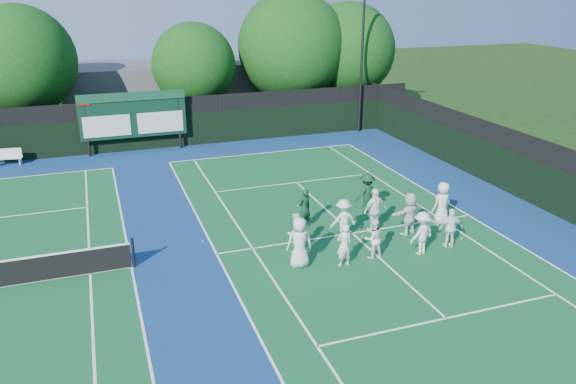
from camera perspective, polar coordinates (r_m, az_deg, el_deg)
name	(u,v)px	position (r m, az deg, el deg)	size (l,w,h in m)	color
ground	(364,244)	(21.65, 7.69, -5.23)	(120.00, 120.00, 0.00)	#16340E
court_apron	(203,256)	(20.75, -8.67, -6.47)	(34.00, 32.00, 0.01)	navy
near_court	(352,233)	(22.45, 6.54, -4.18)	(11.05, 23.85, 0.01)	#115629
back_fence	(151,127)	(34.35, -13.72, 6.47)	(34.00, 0.08, 3.00)	black
divider_fence_right	(539,177)	(26.95, 24.18, 1.43)	(0.08, 32.00, 3.00)	black
scoreboard	(133,115)	(33.69, -15.48, 7.51)	(6.00, 0.21, 3.55)	black
clubhouse	(193,89)	(42.52, -9.61, 10.27)	(18.00, 6.00, 4.00)	#545459
light_pole_right	(363,34)	(37.06, 7.62, 15.62)	(1.20, 0.30, 10.12)	black
bench	(8,156)	(34.13, -26.57, 3.27)	(1.48, 0.59, 0.91)	silver
tree_b	(23,64)	(37.28, -25.33, 11.72)	(6.49, 6.49, 8.29)	#32190D
tree_c	(196,67)	(37.79, -9.33, 12.44)	(5.39, 5.39, 7.06)	#32190D
tree_d	(294,49)	(39.44, 0.60, 14.30)	(7.36, 7.36, 8.96)	#32190D
tree_e	(349,53)	(41.08, 6.22, 13.91)	(6.62, 6.62, 8.20)	#32190D
tennis_ball_0	(269,273)	(19.36, -1.98, -8.21)	(0.07, 0.07, 0.07)	#BFD619
tennis_ball_1	(362,236)	(22.20, 7.56, -4.45)	(0.07, 0.07, 0.07)	#BFD619
tennis_ball_2	(462,239)	(22.81, 17.22, -4.54)	(0.07, 0.07, 0.07)	#BFD619
tennis_ball_3	(203,241)	(21.80, -8.63, -4.99)	(0.07, 0.07, 0.07)	#BFD619
tennis_ball_4	(298,206)	(24.96, 1.04, -1.39)	(0.07, 0.07, 0.07)	#BFD619
tennis_ball_5	(370,231)	(22.65, 8.30, -3.97)	(0.07, 0.07, 0.07)	#BFD619
player_front_0	(299,242)	(19.45, 1.17, -5.13)	(0.90, 0.58, 1.84)	silver
player_front_1	(344,245)	(19.65, 5.73, -5.36)	(0.58, 0.38, 1.58)	white
player_front_2	(373,238)	(20.37, 8.64, -4.68)	(0.72, 0.56, 1.49)	white
player_front_3	(422,233)	(20.95, 13.42, -4.08)	(1.06, 0.61, 1.63)	silver
player_front_4	(451,228)	(21.76, 16.20, -3.54)	(0.90, 0.38, 1.54)	white
player_back_0	(295,233)	(20.56, 0.74, -4.15)	(0.74, 0.57, 1.52)	white
player_back_1	(343,220)	(21.58, 5.63, -2.83)	(1.06, 0.61, 1.64)	silver
player_back_2	(375,210)	(22.43, 8.82, -1.82)	(1.06, 0.44, 1.81)	white
player_back_3	(409,213)	(22.48, 12.23, -2.14)	(1.60, 0.51, 1.72)	silver
player_back_4	(442,203)	(23.72, 15.40, -1.10)	(0.88, 0.57, 1.80)	silver
coach_left	(305,208)	(22.55, 1.69, -1.69)	(0.60, 0.39, 1.64)	#0E331E
coach_right	(367,194)	(24.16, 8.01, -0.15)	(1.16, 0.67, 1.79)	#0F371F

